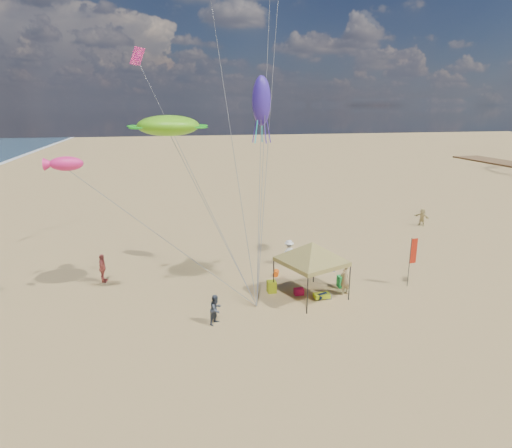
% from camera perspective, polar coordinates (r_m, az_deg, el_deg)
% --- Properties ---
extents(ground, '(280.00, 280.00, 0.00)m').
position_cam_1_polar(ground, '(23.57, 1.58, -11.35)').
color(ground, tan).
rests_on(ground, ground).
extents(canopy_tent, '(5.76, 5.76, 3.80)m').
position_cam_1_polar(canopy_tent, '(24.13, 7.46, -2.69)').
color(canopy_tent, black).
rests_on(canopy_tent, ground).
extents(feather_flag, '(0.47, 0.09, 3.08)m').
position_cam_1_polar(feather_flag, '(27.35, 20.06, -3.77)').
color(feather_flag, black).
rests_on(feather_flag, ground).
extents(cooler_red, '(0.54, 0.38, 0.38)m').
position_cam_1_polar(cooler_red, '(25.37, 5.71, -8.92)').
color(cooler_red, '#CC1040').
rests_on(cooler_red, ground).
extents(cooler_blue, '(0.54, 0.38, 0.38)m').
position_cam_1_polar(cooler_blue, '(29.12, 9.84, -5.78)').
color(cooler_blue, '#132E9F').
rests_on(cooler_blue, ground).
extents(bag_navy, '(0.69, 0.54, 0.36)m').
position_cam_1_polar(bag_navy, '(25.00, 8.77, -9.43)').
color(bag_navy, black).
rests_on(bag_navy, ground).
extents(bag_orange, '(0.54, 0.69, 0.36)m').
position_cam_1_polar(bag_orange, '(27.94, 2.67, -6.51)').
color(bag_orange, '#FF5B0E').
rests_on(bag_orange, ground).
extents(chair_green, '(0.50, 0.50, 0.70)m').
position_cam_1_polar(chair_green, '(26.71, 11.33, -7.49)').
color(chair_green, '#198E36').
rests_on(chair_green, ground).
extents(chair_yellow, '(0.50, 0.50, 0.70)m').
position_cam_1_polar(chair_yellow, '(25.51, 2.09, -8.31)').
color(chair_yellow, '#B0C616').
rests_on(chair_yellow, ground).
extents(crate_grey, '(0.34, 0.30, 0.28)m').
position_cam_1_polar(crate_grey, '(25.12, 9.55, -9.44)').
color(crate_grey, slate).
rests_on(crate_grey, ground).
extents(beach_cart, '(0.90, 0.50, 0.24)m').
position_cam_1_polar(beach_cart, '(25.02, 8.72, -9.36)').
color(beach_cart, '#ABC415').
rests_on(beach_cart, ground).
extents(person_near_a, '(0.82, 0.70, 1.92)m').
position_cam_1_polar(person_near_a, '(25.51, 11.70, -7.15)').
color(person_near_a, tan).
rests_on(person_near_a, ground).
extents(person_near_b, '(0.95, 0.95, 1.56)m').
position_cam_1_polar(person_near_b, '(21.99, -5.35, -11.22)').
color(person_near_b, '#353C48').
rests_on(person_near_b, ground).
extents(person_near_c, '(1.22, 0.81, 1.77)m').
position_cam_1_polar(person_near_c, '(29.62, 4.39, -3.79)').
color(person_near_c, white).
rests_on(person_near_c, ground).
extents(person_far_a, '(0.53, 1.10, 1.82)m').
position_cam_1_polar(person_far_a, '(28.34, -19.70, -5.54)').
color(person_far_a, '#B74E46').
rests_on(person_far_a, ground).
extents(person_far_c, '(1.10, 1.53, 1.60)m').
position_cam_1_polar(person_far_c, '(42.01, 21.18, 0.87)').
color(person_far_c, tan).
rests_on(person_far_c, ground).
extents(turtle_kite, '(3.66, 3.18, 1.06)m').
position_cam_1_polar(turtle_kite, '(23.08, -11.56, 12.67)').
color(turtle_kite, '#65C918').
rests_on(turtle_kite, ground).
extents(fish_kite, '(1.70, 1.05, 0.71)m').
position_cam_1_polar(fish_kite, '(23.04, -23.87, 7.34)').
color(fish_kite, '#FF267E').
rests_on(fish_kite, ground).
extents(squid_kite, '(1.42, 1.42, 2.91)m').
position_cam_1_polar(squid_kite, '(26.59, 0.72, 16.02)').
color(squid_kite, '#3D25A5').
rests_on(squid_kite, ground).
extents(stunt_kite_pink, '(1.02, 1.24, 1.05)m').
position_cam_1_polar(stunt_kite_pink, '(30.52, -15.46, 20.69)').
color(stunt_kite_pink, '#F02F97').
rests_on(stunt_kite_pink, ground).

